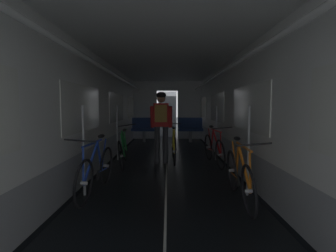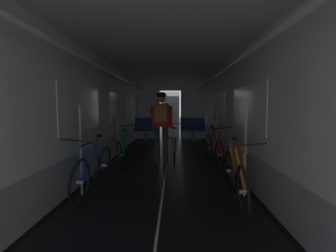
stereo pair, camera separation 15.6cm
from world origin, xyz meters
name	(u,v)px [view 1 (the left image)]	position (x,y,z in m)	size (l,w,h in m)	color
train_car_shell	(168,91)	(0.00, 3.60, 1.70)	(3.14, 12.34, 2.57)	black
bench_seat_far_left	(145,127)	(-0.90, 8.07, 0.57)	(0.98, 0.51, 0.95)	gray
bench_seat_far_right	(191,127)	(0.90, 8.07, 0.57)	(0.98, 0.51, 0.95)	gray
bicycle_orange	(240,176)	(1.06, 1.83, 0.38)	(0.44, 1.69, 0.95)	black
bicycle_green	(124,150)	(-1.02, 4.05, 0.38)	(0.44, 1.69, 0.96)	black
bicycle_red	(215,149)	(1.12, 4.19, 0.38)	(0.44, 1.69, 0.95)	black
bicycle_blue	(98,170)	(-1.09, 2.15, 0.38)	(0.44, 1.69, 0.95)	black
person_cyclist_aisle	(162,119)	(-0.13, 4.30, 1.07)	(0.53, 0.39, 1.73)	#2D2D33
bicycle_yellow_in_aisle	(175,146)	(0.18, 4.56, 0.38)	(0.44, 1.69, 0.94)	black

